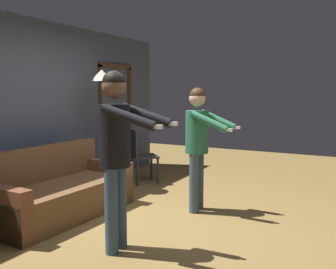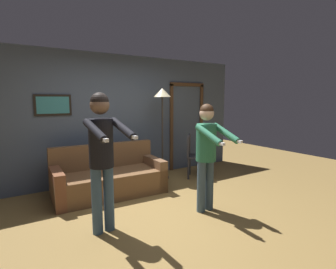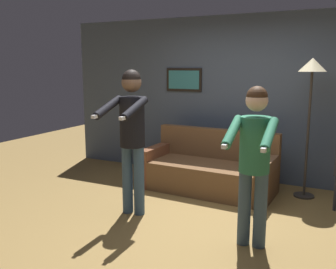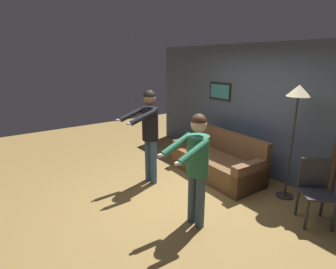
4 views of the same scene
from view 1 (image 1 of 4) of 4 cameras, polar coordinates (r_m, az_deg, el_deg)
ground_plane at (r=4.62m, az=-1.81°, el=-13.40°), size 12.00×12.00×0.00m
back_wall_assembly at (r=5.65m, az=-19.89°, el=3.39°), size 6.40×0.10×2.60m
couch at (r=5.01m, az=-16.18°, el=-8.72°), size 1.93×0.93×0.87m
torchiere_lamp at (r=6.03m, az=-10.02°, el=6.99°), size 0.36×0.36×1.92m
person_standing_left at (r=3.63m, az=-7.84°, el=-1.23°), size 0.47×0.75×1.77m
person_standing_right at (r=4.87m, az=4.63°, el=-0.53°), size 0.44×0.68×1.63m
dining_chair_distant at (r=6.43m, az=-4.34°, el=-2.82°), size 0.59×0.59×0.93m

